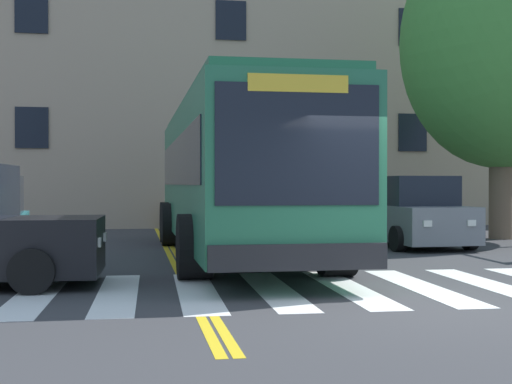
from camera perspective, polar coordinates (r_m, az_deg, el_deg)
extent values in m
plane|color=#38383A|center=(9.45, 12.77, -8.93)|extent=(120.00, 120.00, 0.00)
cube|color=white|center=(10.62, -17.21, -7.86)|extent=(0.66, 3.98, 0.01)
cube|color=white|center=(10.51, -11.01, -7.93)|extent=(0.66, 3.98, 0.01)
cube|color=white|center=(10.52, -4.74, -7.92)|extent=(0.66, 3.98, 0.01)
cube|color=white|center=(10.65, 1.44, -7.81)|extent=(0.66, 3.98, 0.01)
cube|color=white|center=(10.90, 7.40, -7.62)|extent=(0.66, 3.98, 0.01)
cube|color=white|center=(11.26, 13.03, -7.36)|extent=(0.66, 3.98, 0.01)
cube|color=white|center=(11.72, 18.26, -7.06)|extent=(0.66, 3.98, 0.01)
cube|color=gold|center=(24.37, -7.93, -3.04)|extent=(0.12, 36.00, 0.01)
cube|color=gold|center=(24.37, -7.55, -3.04)|extent=(0.12, 36.00, 0.01)
cube|color=#28704C|center=(15.61, -1.69, 1.40)|extent=(2.53, 12.12, 2.75)
cube|color=black|center=(15.85, 2.87, 2.38)|extent=(0.03, 11.15, 0.99)
cube|color=black|center=(15.49, -6.36, 2.42)|extent=(0.03, 11.15, 0.99)
cube|color=black|center=(9.65, 3.41, 3.82)|extent=(2.27, 0.03, 1.65)
cube|color=yellow|center=(9.73, 3.41, 8.68)|extent=(1.39, 0.03, 0.24)
cube|color=#232326|center=(9.66, 3.44, -5.24)|extent=(2.48, 0.10, 0.36)
cube|color=#246444|center=(15.70, -1.69, 6.72)|extent=(2.38, 11.64, 0.16)
cylinder|color=black|center=(12.23, 6.44, -4.19)|extent=(0.56, 1.08, 1.08)
cylinder|color=black|center=(11.78, -4.94, -4.37)|extent=(0.56, 1.08, 1.08)
cylinder|color=black|center=(18.53, 0.82, -2.54)|extent=(0.56, 1.08, 1.08)
cylinder|color=black|center=(18.24, -6.67, -2.60)|extent=(0.56, 1.08, 1.08)
cylinder|color=black|center=(19.61, 0.23, -2.36)|extent=(0.56, 1.08, 1.08)
cylinder|color=black|center=(19.33, -6.84, -2.41)|extent=(0.56, 1.08, 1.08)
cube|color=white|center=(12.85, -19.77, -3.47)|extent=(0.20, 0.06, 0.14)
cylinder|color=black|center=(13.56, -18.01, -4.75)|extent=(0.28, 0.62, 0.60)
cylinder|color=black|center=(15.80, -17.67, -3.99)|extent=(0.28, 0.62, 0.60)
cube|color=slate|center=(18.31, 12.38, -2.40)|extent=(1.97, 3.97, 0.87)
cube|color=black|center=(18.32, 12.34, 0.10)|extent=(1.71, 2.21, 0.73)
cube|color=white|center=(16.80, 16.87, -2.39)|extent=(0.20, 0.05, 0.14)
cube|color=white|center=(16.30, 13.57, -2.47)|extent=(0.20, 0.05, 0.14)
cylinder|color=black|center=(17.67, 16.74, -3.50)|extent=(0.25, 0.61, 0.60)
cylinder|color=black|center=(16.85, 11.27, -3.69)|extent=(0.25, 0.61, 0.60)
cylinder|color=black|center=(19.81, 13.33, -3.04)|extent=(0.25, 0.61, 0.60)
cylinder|color=black|center=(19.08, 8.35, -3.17)|extent=(0.25, 0.61, 0.60)
cube|color=tan|center=(26.55, -5.21, -1.45)|extent=(2.20, 3.97, 0.87)
cube|color=black|center=(26.57, -5.20, 0.29)|extent=(1.82, 2.26, 0.74)
cube|color=white|center=(24.62, -4.17, -1.41)|extent=(0.20, 0.06, 0.14)
cube|color=white|center=(24.67, -6.61, -1.40)|extent=(0.20, 0.06, 0.14)
cylinder|color=black|center=(25.37, -3.29, -2.22)|extent=(0.29, 0.62, 0.60)
cylinder|color=black|center=(25.45, -7.34, -2.22)|extent=(0.29, 0.62, 0.60)
cylinder|color=black|center=(27.71, -3.25, -1.98)|extent=(0.29, 0.62, 0.60)
cylinder|color=black|center=(27.79, -6.95, -1.98)|extent=(0.29, 0.62, 0.60)
cube|color=white|center=(11.90, -11.98, -3.53)|extent=(0.05, 0.20, 0.14)
cube|color=white|center=(10.85, -12.39, -3.94)|extent=(0.05, 0.20, 0.14)
cylinder|color=black|center=(12.41, -16.09, -5.11)|extent=(0.67, 0.24, 0.66)
cylinder|color=black|center=(10.63, -17.50, -6.08)|extent=(0.67, 0.24, 0.66)
cylinder|color=brown|center=(21.52, 19.02, -0.16)|extent=(0.68, 0.68, 2.56)
ellipsoid|color=#428438|center=(21.90, 19.06, 11.37)|extent=(7.79, 7.87, 7.28)
cube|color=tan|center=(29.78, -3.06, 11.11)|extent=(34.18, 7.75, 13.96)
cube|color=black|center=(25.48, -17.50, 4.94)|extent=(1.10, 0.06, 1.40)
cube|color=black|center=(25.48, -2.02, 4.97)|extent=(1.10, 0.06, 1.40)
cube|color=black|center=(27.26, 12.42, 4.67)|extent=(1.10, 0.06, 1.40)
cube|color=black|center=(26.07, -17.53, 13.53)|extent=(1.10, 0.06, 1.40)
cube|color=black|center=(26.07, -2.02, 13.56)|extent=(1.10, 0.06, 1.40)
cube|color=black|center=(27.81, 12.44, 12.73)|extent=(1.10, 0.06, 1.40)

